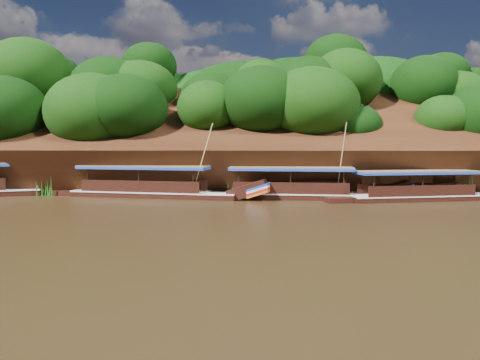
% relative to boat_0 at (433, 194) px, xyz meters
% --- Properties ---
extents(ground, '(160.00, 160.00, 0.00)m').
position_rel_boat_0_xyz_m(ground, '(-10.00, -7.48, -0.51)').
color(ground, black).
rests_on(ground, ground).
extents(riverbank, '(120.00, 30.06, 19.40)m').
position_rel_boat_0_xyz_m(riverbank, '(-10.01, 15.25, 1.38)').
color(riverbank, black).
rests_on(riverbank, ground).
extents(boat_0, '(14.00, 4.67, 6.27)m').
position_rel_boat_0_xyz_m(boat_0, '(0.00, 0.00, 0.00)').
color(boat_0, black).
rests_on(boat_0, ground).
extents(boat_1, '(14.43, 3.51, 6.32)m').
position_rel_boat_0_xyz_m(boat_1, '(-9.24, 0.44, 0.05)').
color(boat_1, black).
rests_on(boat_1, ground).
extents(boat_2, '(16.19, 4.94, 6.33)m').
position_rel_boat_0_xyz_m(boat_2, '(-20.72, 1.05, 0.06)').
color(boat_2, black).
rests_on(boat_2, ground).
extents(reeds, '(51.36, 2.22, 2.12)m').
position_rel_boat_0_xyz_m(reeds, '(-13.28, 2.13, 0.38)').
color(reeds, '#206118').
rests_on(reeds, ground).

